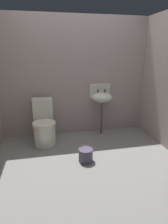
{
  "coord_description": "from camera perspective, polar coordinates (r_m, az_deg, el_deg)",
  "views": [
    {
      "loc": [
        -0.55,
        -2.42,
        1.59
      ],
      "look_at": [
        0.0,
        0.28,
        0.7
      ],
      "focal_mm": 30.02,
      "sensor_mm": 36.0,
      "label": 1
    }
  ],
  "objects": [
    {
      "name": "toilet_near_wall",
      "position": [
        3.44,
        -12.07,
        -4.16
      ],
      "size": [
        0.42,
        0.61,
        0.78
      ],
      "rotation": [
        0.0,
        0.0,
        3.19
      ],
      "color": "silver",
      "rests_on": "ground"
    },
    {
      "name": "bucket",
      "position": [
        2.9,
        0.52,
        -12.85
      ],
      "size": [
        0.23,
        0.23,
        0.21
      ],
      "color": "#4E435B",
      "rests_on": "ground"
    },
    {
      "name": "sink",
      "position": [
        3.64,
        5.41,
        4.56
      ],
      "size": [
        0.42,
        0.35,
        0.99
      ],
      "color": "#4E435B",
      "rests_on": "ground"
    },
    {
      "name": "ground_plane",
      "position": [
        2.97,
        1.13,
        -15.43
      ],
      "size": [
        3.21,
        2.66,
        0.08
      ],
      "primitive_type": "cube",
      "color": "gray"
    },
    {
      "name": "wall_back",
      "position": [
        3.67,
        -2.86,
        10.42
      ],
      "size": [
        3.21,
        0.1,
        2.22
      ],
      "primitive_type": "cube",
      "color": "#A4928D",
      "rests_on": "ground"
    }
  ]
}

